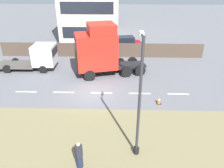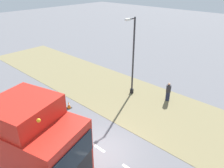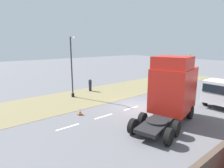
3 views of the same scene
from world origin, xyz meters
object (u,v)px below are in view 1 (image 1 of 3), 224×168
Objects in this scene: pedestrian at (79,155)px; traffic_cone_lead at (159,100)px; flatbed_truck at (40,57)px; parked_car at (123,45)px; lamp_post at (139,106)px; lorry_cab at (99,50)px.

traffic_cone_lead is (6.33, -5.06, -0.50)m from pedestrian.
flatbed_truck is 10.33m from parked_car.
lamp_post is 3.89m from pedestrian.
lamp_post is at bearing -69.24° from pedestrian.
parked_car is at bearing -33.98° from lorry_cab.
parked_car is at bearing -7.44° from pedestrian.
pedestrian is (-11.68, 0.04, -1.71)m from lorry_cab.
lamp_post is at bearing 36.96° from flatbed_truck.
lorry_cab reaches higher than pedestrian.
lorry_cab is 1.15× the size of flatbed_truck.
flatbed_truck is at bearing 59.85° from traffic_cone_lead.
lamp_post is 4.11× the size of pedestrian.
lamp_post is at bearing -179.41° from lorry_cab.
lorry_cab is 4.43× the size of pedestrian.
parked_car is at bearing 1.74° from lamp_post.
lamp_post is 6.26m from traffic_cone_lead.
parked_car is at bearing 12.10° from traffic_cone_lead.
parked_car reaches higher than pedestrian.
lamp_post reaches higher than pedestrian.
pedestrian is (-12.83, -6.12, -0.60)m from flatbed_truck.
traffic_cone_lead is (5.21, -2.10, -2.75)m from lamp_post.
lamp_post reaches higher than flatbed_truck.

